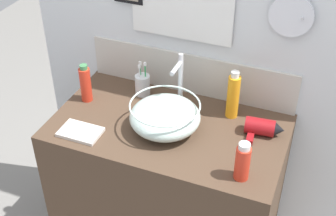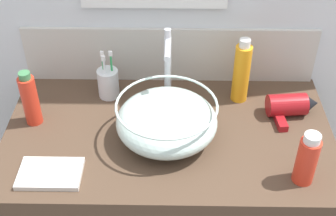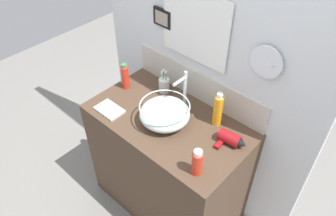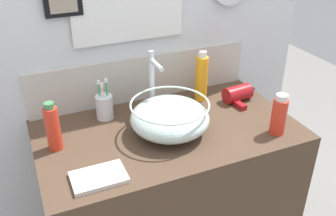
% 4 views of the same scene
% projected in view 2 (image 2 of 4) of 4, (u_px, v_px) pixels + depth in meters
% --- Properties ---
extents(back_panel, '(1.69, 0.10, 2.36)m').
position_uv_depth(back_panel, '(170.00, 11.00, 1.62)').
color(back_panel, silver).
rests_on(back_panel, ground).
extents(glass_bowl_sink, '(0.32, 0.32, 0.14)m').
position_uv_depth(glass_bowl_sink, '(167.00, 121.00, 1.46)').
color(glass_bowl_sink, silver).
rests_on(glass_bowl_sink, vanity_counter).
extents(faucet, '(0.02, 0.13, 0.29)m').
position_uv_depth(faucet, '(168.00, 64.00, 1.54)').
color(faucet, silver).
rests_on(faucet, vanity_counter).
extents(hair_drier, '(0.18, 0.14, 0.08)m').
position_uv_depth(hair_drier, '(291.00, 106.00, 1.58)').
color(hair_drier, maroon).
rests_on(hair_drier, vanity_counter).
extents(toothbrush_cup, '(0.07, 0.07, 0.18)m').
position_uv_depth(toothbrush_cup, '(108.00, 83.00, 1.65)').
color(toothbrush_cup, silver).
rests_on(toothbrush_cup, vanity_counter).
extents(spray_bottle, '(0.06, 0.06, 0.17)m').
position_uv_depth(spray_bottle, '(307.00, 159.00, 1.31)').
color(spray_bottle, red).
rests_on(spray_bottle, vanity_counter).
extents(lotion_bottle, '(0.06, 0.06, 0.24)m').
position_uv_depth(lotion_bottle, '(241.00, 72.00, 1.60)').
color(lotion_bottle, orange).
rests_on(lotion_bottle, vanity_counter).
extents(shampoo_bottle, '(0.05, 0.05, 0.20)m').
position_uv_depth(shampoo_bottle, '(30.00, 99.00, 1.51)').
color(shampoo_bottle, red).
rests_on(shampoo_bottle, vanity_counter).
extents(hand_towel, '(0.19, 0.12, 0.02)m').
position_uv_depth(hand_towel, '(50.00, 174.00, 1.37)').
color(hand_towel, silver).
rests_on(hand_towel, vanity_counter).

